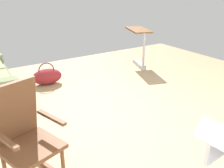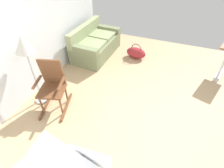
% 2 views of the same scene
% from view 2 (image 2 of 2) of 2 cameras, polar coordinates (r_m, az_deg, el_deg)
% --- Properties ---
extents(ground_plane, '(6.80, 6.80, 0.00)m').
position_cam_2_polar(ground_plane, '(3.69, 11.40, -10.02)').
color(ground_plane, tan).
extents(back_wall, '(5.64, 0.10, 2.70)m').
position_cam_2_polar(back_wall, '(3.95, -26.33, 14.76)').
color(back_wall, silver).
rests_on(back_wall, ground).
extents(couch, '(1.63, 0.91, 0.85)m').
position_cam_2_polar(couch, '(5.34, -5.26, 12.22)').
color(couch, '#737D57').
rests_on(couch, ground).
extents(rocking_chair, '(0.87, 0.68, 1.05)m').
position_cam_2_polar(rocking_chair, '(3.68, -18.23, -0.62)').
color(rocking_chair, brown).
rests_on(rocking_chair, ground).
extents(floor_lamp, '(0.34, 0.34, 1.48)m').
position_cam_2_polar(floor_lamp, '(3.53, -25.84, 9.83)').
color(floor_lamp, '#B2B5BA').
rests_on(floor_lamp, ground).
extents(duffel_bag, '(0.39, 0.60, 0.43)m').
position_cam_2_polar(duffel_bag, '(5.28, 7.59, 9.76)').
color(duffel_bag, maroon).
rests_on(duffel_bag, ground).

